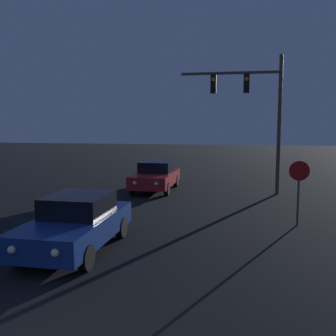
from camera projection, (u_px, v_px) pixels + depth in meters
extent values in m
cube|color=navy|center=(76.00, 227.00, 10.18)|extent=(1.90, 4.27, 0.63)
cube|color=black|center=(79.00, 205.00, 10.32)|extent=(1.61, 1.82, 0.55)
cylinder|color=black|center=(86.00, 257.00, 8.77)|extent=(0.21, 0.63, 0.63)
cylinder|color=black|center=(20.00, 253.00, 9.10)|extent=(0.21, 0.63, 0.63)
cylinder|color=black|center=(121.00, 227.00, 11.34)|extent=(0.21, 0.63, 0.63)
cylinder|color=black|center=(69.00, 224.00, 11.67)|extent=(0.21, 0.63, 0.63)
sphere|color=#F9EFC6|center=(55.00, 253.00, 7.98)|extent=(0.18, 0.18, 0.18)
sphere|color=#F9EFC6|center=(11.00, 250.00, 8.18)|extent=(0.18, 0.18, 0.18)
cube|color=#B21E1E|center=(156.00, 178.00, 19.45)|extent=(1.89, 4.27, 0.63)
cube|color=black|center=(156.00, 167.00, 19.59)|extent=(1.60, 1.82, 0.55)
cylinder|color=black|center=(167.00, 189.00, 18.04)|extent=(0.21, 0.63, 0.63)
cylinder|color=black|center=(133.00, 188.00, 18.36)|extent=(0.21, 0.63, 0.63)
cylinder|color=black|center=(176.00, 181.00, 20.61)|extent=(0.21, 0.63, 0.63)
cylinder|color=black|center=(146.00, 180.00, 20.94)|extent=(0.21, 0.63, 0.63)
sphere|color=#F9EFC6|center=(156.00, 184.00, 17.25)|extent=(0.18, 0.18, 0.18)
sphere|color=#F9EFC6|center=(135.00, 183.00, 17.45)|extent=(0.18, 0.18, 0.18)
cylinder|color=brown|center=(279.00, 126.00, 18.03)|extent=(0.18, 0.18, 6.70)
cube|color=brown|center=(230.00, 73.00, 18.16)|extent=(4.77, 0.12, 0.12)
cube|color=black|center=(246.00, 83.00, 18.08)|extent=(0.28, 0.28, 0.90)
cylinder|color=orange|center=(247.00, 79.00, 17.91)|extent=(0.20, 0.02, 0.20)
cube|color=black|center=(213.00, 84.00, 18.37)|extent=(0.28, 0.28, 0.90)
cylinder|color=orange|center=(213.00, 79.00, 18.20)|extent=(0.20, 0.02, 0.20)
cylinder|color=brown|center=(298.00, 193.00, 12.60)|extent=(0.07, 0.07, 2.21)
cylinder|color=red|center=(299.00, 171.00, 12.49)|extent=(0.67, 0.03, 0.67)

